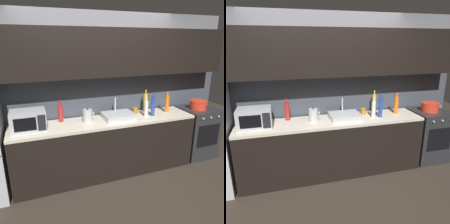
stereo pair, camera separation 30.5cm
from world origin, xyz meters
TOP-DOWN VIEW (x-y plane):
  - ground_plane at (0.00, 0.00)m, footprint 10.00×10.00m
  - back_wall at (0.00, 1.20)m, footprint 4.59×0.44m
  - counter_run at (0.00, 0.90)m, footprint 2.85×0.60m
  - oven_range at (1.76, 0.90)m, footprint 0.60×0.62m
  - microwave at (-1.12, 0.92)m, footprint 0.46×0.35m
  - sink_basin at (0.20, 0.93)m, footprint 0.48×0.38m
  - kettle at (-0.29, 0.92)m, footprint 0.18×0.14m
  - wine_bottle_white at (0.66, 0.86)m, footprint 0.06×0.06m
  - wine_bottle_blue at (0.77, 0.85)m, footprint 0.06×0.06m
  - wine_bottle_orange at (1.11, 0.95)m, footprint 0.07×0.07m
  - wine_bottle_yellow at (0.76, 1.08)m, footprint 0.06×0.06m
  - wine_bottle_red at (-0.67, 1.09)m, footprint 0.07×0.07m
  - mug_amber at (0.56, 1.05)m, footprint 0.09×0.09m
  - cooking_pot at (1.74, 0.90)m, footprint 0.29×0.29m

SIDE VIEW (x-z plane):
  - ground_plane at x=0.00m, z-range 0.00..0.00m
  - counter_run at x=0.00m, z-range 0.00..0.90m
  - oven_range at x=1.76m, z-range 0.00..0.90m
  - sink_basin at x=0.20m, z-range 0.79..1.09m
  - mug_amber at x=0.56m, z-range 0.90..1.00m
  - cooking_pot at x=1.74m, z-range 0.90..1.06m
  - kettle at x=-0.29m, z-range 0.89..1.11m
  - wine_bottle_white at x=0.66m, z-range 0.87..1.19m
  - microwave at x=-1.12m, z-range 0.90..1.17m
  - wine_bottle_red at x=-0.67m, z-range 0.87..1.21m
  - wine_bottle_orange at x=1.11m, z-range 0.87..1.23m
  - wine_bottle_blue at x=0.77m, z-range 0.87..1.24m
  - wine_bottle_yellow at x=0.76m, z-range 0.87..1.26m
  - back_wall at x=0.00m, z-range 0.30..2.80m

